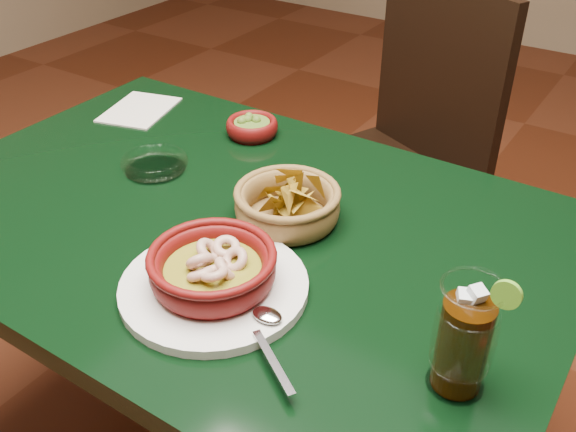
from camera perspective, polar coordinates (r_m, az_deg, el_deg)
The scene contains 8 objects.
dining_table at distance 1.21m, azimuth -5.03°, elevation -3.80°, with size 1.20×0.80×0.75m.
dining_chair at distance 1.78m, azimuth 9.44°, elevation 5.14°, with size 0.61×0.61×0.99m.
shrimp_plate at distance 0.97m, azimuth -6.64°, elevation -5.06°, with size 0.37×0.29×0.08m.
chip_basket at distance 1.11m, azimuth -0.05°, elevation 1.07°, with size 0.22×0.22×0.14m.
guacamole_ramekin at distance 1.41m, azimuth -3.24°, elevation 7.96°, with size 0.13×0.13×0.04m.
cola_drink at distance 0.82m, azimuth 15.36°, elevation -10.47°, with size 0.16×0.16×0.18m.
glass_ashtray at distance 1.30m, azimuth -11.77°, elevation 4.62°, with size 0.14×0.14×0.03m.
paper_menu at distance 1.58m, azimuth -13.06°, elevation 9.19°, with size 0.18×0.21×0.00m.
Camera 1 is at (0.61, -0.74, 1.39)m, focal length 40.00 mm.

